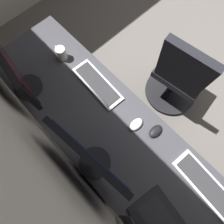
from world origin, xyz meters
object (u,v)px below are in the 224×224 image
(office_chair, at_px, (180,77))
(mouse_spare, at_px, (136,124))
(drawer_pedestal, at_px, (119,155))
(mouse_main, at_px, (156,131))
(keyboard_main, at_px, (98,84))
(coffee_mug, at_px, (61,53))
(monitor_secondary, at_px, (91,159))
(monitor_primary, at_px, (12,69))
(keyboard_spare, at_px, (205,184))

(office_chair, bearing_deg, mouse_spare, 95.63)
(drawer_pedestal, distance_m, mouse_main, 0.47)
(keyboard_main, distance_m, coffee_mug, 0.36)
(mouse_spare, distance_m, office_chair, 0.74)
(keyboard_main, distance_m, mouse_spare, 0.40)
(mouse_spare, height_order, office_chair, office_chair)
(monitor_secondary, height_order, coffee_mug, monitor_secondary)
(mouse_spare, relative_size, coffee_mug, 0.94)
(coffee_mug, bearing_deg, drawer_pedestal, 168.76)
(drawer_pedestal, distance_m, monitor_primary, 1.01)
(monitor_primary, relative_size, coffee_mug, 4.70)
(drawer_pedestal, bearing_deg, keyboard_main, -23.62)
(keyboard_spare, distance_m, mouse_spare, 0.54)
(monitor_secondary, distance_m, keyboard_main, 0.60)
(monitor_secondary, relative_size, coffee_mug, 4.27)
(keyboard_spare, bearing_deg, monitor_primary, 17.21)
(monitor_primary, height_order, office_chair, monitor_primary)
(drawer_pedestal, relative_size, mouse_spare, 6.68)
(coffee_mug, bearing_deg, office_chair, -134.44)
(monitor_primary, bearing_deg, keyboard_spare, -162.79)
(monitor_secondary, height_order, mouse_main, monitor_secondary)
(mouse_spare, distance_m, coffee_mug, 0.75)
(keyboard_main, xyz_separation_m, mouse_main, (-0.52, -0.04, 0.01))
(coffee_mug, height_order, office_chair, office_chair)
(monitor_primary, bearing_deg, monitor_secondary, 179.74)
(monitor_primary, xyz_separation_m, keyboard_main, (-0.32, -0.37, -0.23))
(drawer_pedestal, relative_size, office_chair, 0.72)
(drawer_pedestal, distance_m, mouse_spare, 0.44)
(monitor_secondary, relative_size, mouse_main, 4.56)
(monitor_secondary, xyz_separation_m, keyboard_spare, (-0.55, -0.40, -0.25))
(keyboard_main, height_order, mouse_main, mouse_main)
(coffee_mug, bearing_deg, mouse_spare, -178.39)
(monitor_primary, relative_size, office_chair, 0.54)
(keyboard_main, xyz_separation_m, coffee_mug, (0.35, 0.04, 0.04))
(monitor_primary, bearing_deg, drawer_pedestal, -167.24)
(drawer_pedestal, height_order, monitor_secondary, monitor_secondary)
(keyboard_spare, bearing_deg, mouse_main, -3.05)
(mouse_main, relative_size, mouse_spare, 1.00)
(mouse_spare, bearing_deg, keyboard_main, -2.23)
(mouse_main, bearing_deg, mouse_spare, 26.26)
(monitor_primary, xyz_separation_m, mouse_main, (-0.84, -0.41, -0.22))
(drawer_pedestal, bearing_deg, monitor_secondary, 73.20)
(mouse_main, bearing_deg, drawer_pedestal, 73.39)
(monitor_primary, xyz_separation_m, coffee_mug, (0.03, -0.33, -0.19))
(mouse_spare, xyz_separation_m, coffee_mug, (0.75, 0.02, 0.03))
(keyboard_main, distance_m, mouse_main, 0.52)
(mouse_spare, bearing_deg, keyboard_spare, -176.11)
(drawer_pedestal, bearing_deg, keyboard_spare, -156.27)
(keyboard_main, height_order, office_chair, office_chair)
(keyboard_spare, distance_m, mouse_main, 0.42)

